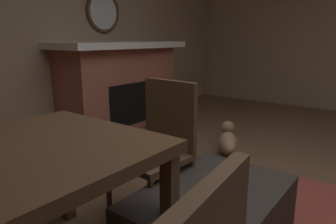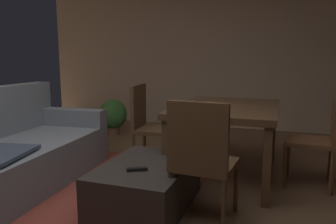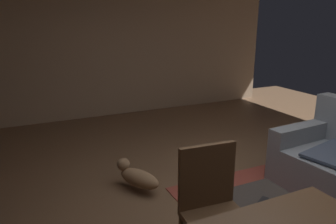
# 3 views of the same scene
# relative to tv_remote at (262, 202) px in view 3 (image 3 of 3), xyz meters

# --- Properties ---
(floor) EXTENTS (9.44, 9.44, 0.00)m
(floor) POSITION_rel_tv_remote_xyz_m (-0.33, 0.23, -0.38)
(floor) COLOR brown
(wall_left) EXTENTS (0.12, 6.32, 2.87)m
(wall_left) POSITION_rel_tv_remote_xyz_m (-4.26, 0.23, 1.06)
(wall_left) COLOR #9E846B
(wall_left) RESTS_ON ground
(tv_remote) EXTENTS (0.12, 0.16, 0.02)m
(tv_remote) POSITION_rel_tv_remote_xyz_m (0.00, 0.00, 0.00)
(tv_remote) COLOR black
(tv_remote) RESTS_ON ottoman_coffee_table
(dining_chair_west) EXTENTS (0.47, 0.47, 0.93)m
(dining_chair_west) POSITION_rel_tv_remote_xyz_m (0.04, -0.49, 0.15)
(dining_chair_west) COLOR #513823
(dining_chair_west) RESTS_ON ground
(small_dog) EXTENTS (0.54, 0.41, 0.27)m
(small_dog) POSITION_rel_tv_remote_xyz_m (-1.24, -0.61, -0.22)
(small_dog) COLOR #8C6B4C
(small_dog) RESTS_ON ground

